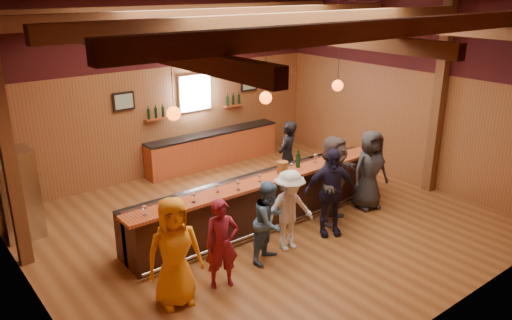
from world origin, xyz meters
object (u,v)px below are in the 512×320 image
object	(u,v)px
customer_white	(289,210)
customer_brown	(334,180)
stainless_fridge	(18,194)
customer_dark	(370,170)
bartender	(287,157)
customer_redvest	(222,244)
customer_denim	(269,222)
customer_navy	(330,192)
ice_bucket	(283,167)
bar_counter	(261,199)
customer_orange	(174,252)
back_bar_cabinet	(214,149)
bottle_a	(298,161)

from	to	relation	value
customer_white	customer_brown	distance (m)	1.53
stainless_fridge	customer_dark	bearing A→B (deg)	-27.47
bartender	customer_redvest	bearing A→B (deg)	10.07
customer_white	customer_denim	bearing A→B (deg)	-162.93
customer_navy	customer_denim	bearing A→B (deg)	-148.48
customer_white	ice_bucket	world-z (taller)	customer_white
customer_white	customer_brown	xyz separation A→B (m)	(1.50, 0.31, 0.15)
stainless_fridge	customer_dark	size ratio (longest dim) A/B	1.00
bar_counter	customer_orange	distance (m)	3.17
ice_bucket	customer_redvest	bearing A→B (deg)	-153.32
bar_counter	back_bar_cabinet	size ratio (longest dim) A/B	1.57
customer_orange	customer_brown	world-z (taller)	customer_brown
stainless_fridge	bartender	xyz separation A→B (m)	(5.64, -1.54, -0.02)
bar_counter	bartender	size ratio (longest dim) A/B	3.58
customer_denim	stainless_fridge	bearing A→B (deg)	110.11
bar_counter	customer_brown	distance (m)	1.56
bar_counter	customer_navy	size ratio (longest dim) A/B	3.49
bar_counter	customer_denim	distance (m)	1.55
customer_dark	customer_denim	bearing A→B (deg)	-160.59
back_bar_cabinet	bottle_a	bearing A→B (deg)	-95.50
bar_counter	bottle_a	size ratio (longest dim) A/B	16.29
bartender	ice_bucket	bearing A→B (deg)	21.16
bar_counter	customer_orange	xyz separation A→B (m)	(-2.82, -1.40, 0.37)
customer_denim	customer_white	world-z (taller)	customer_white
customer_orange	customer_navy	size ratio (longest dim) A/B	0.99
customer_navy	bartender	bearing A→B (deg)	100.35
customer_redvest	bartender	size ratio (longest dim) A/B	0.88
customer_redvest	customer_dark	world-z (taller)	customer_dark
bar_counter	customer_dark	xyz separation A→B (m)	(2.34, -0.91, 0.38)
customer_denim	customer_dark	size ratio (longest dim) A/B	0.85
bar_counter	customer_brown	world-z (taller)	customer_brown
customer_denim	customer_redvest	bearing A→B (deg)	166.76
back_bar_cabinet	bartender	xyz separation A→B (m)	(0.34, -2.66, 0.40)
customer_dark	customer_white	bearing A→B (deg)	-160.97
back_bar_cabinet	customer_dark	size ratio (longest dim) A/B	2.22
customer_orange	customer_redvest	size ratio (longest dim) A/B	1.16
bar_counter	bottle_a	world-z (taller)	bottle_a
customer_orange	ice_bucket	bearing A→B (deg)	30.81
customer_orange	customer_white	bearing A→B (deg)	15.73
customer_denim	customer_brown	bearing A→B (deg)	-10.35
customer_white	stainless_fridge	bearing A→B (deg)	144.84
stainless_fridge	ice_bucket	world-z (taller)	stainless_fridge
customer_white	customer_navy	distance (m)	1.04
customer_orange	customer_dark	distance (m)	5.18
customer_redvest	customer_navy	distance (m)	2.73
customer_navy	bottle_a	bearing A→B (deg)	115.98
customer_dark	customer_orange	bearing A→B (deg)	-161.96
customer_dark	customer_brown	bearing A→B (deg)	-168.01
bartender	bottle_a	world-z (taller)	bartender
back_bar_cabinet	customer_redvest	world-z (taller)	customer_redvest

